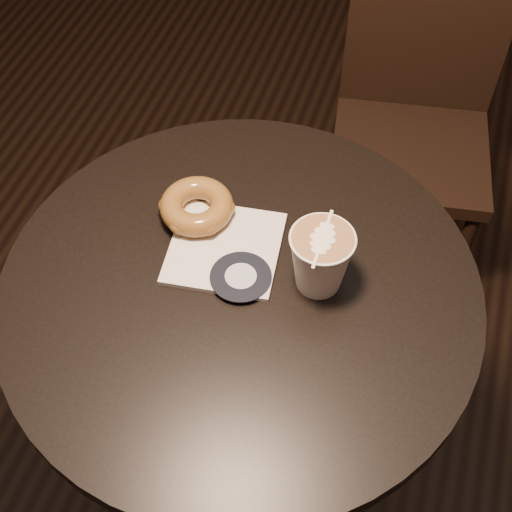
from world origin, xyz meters
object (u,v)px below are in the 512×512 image
at_px(chair, 418,95).
at_px(latte_cup, 320,261).
at_px(doughnut, 197,206).
at_px(cafe_table, 242,353).
at_px(pastry_bag, 225,248).

height_order(chair, latte_cup, chair).
bearing_deg(doughnut, latte_cup, -16.58).
relative_size(cafe_table, pastry_bag, 4.63).
bearing_deg(pastry_bag, doughnut, 135.54).
xyz_separation_m(cafe_table, chair, (0.17, 0.79, -0.04)).
distance_m(pastry_bag, doughnut, 0.08).
bearing_deg(chair, cafe_table, -110.96).
bearing_deg(chair, latte_cup, -103.63).
bearing_deg(chair, doughnut, -120.33).
xyz_separation_m(cafe_table, doughnut, (-0.10, 0.10, 0.23)).
bearing_deg(pastry_bag, latte_cup, -12.24).
height_order(cafe_table, latte_cup, latte_cup).
height_order(cafe_table, chair, chair).
bearing_deg(chair, pastry_bag, -114.80).
distance_m(chair, latte_cup, 0.81).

